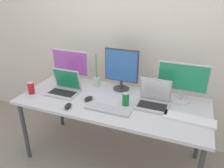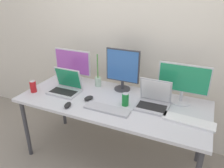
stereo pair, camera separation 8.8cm
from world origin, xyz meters
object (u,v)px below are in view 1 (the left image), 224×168
work_desk (112,105)px  monitor_center (122,68)px  mouse_by_keyboard (68,106)px  monitor_right (182,81)px  soda_can_near_keyboard (126,99)px  keyboard_main (108,109)px  laptop_secondary (154,99)px  bamboo_vase (97,81)px  monitor_left (71,65)px  laptop_silver (65,88)px  soda_can_by_laptop (31,88)px  mouse_by_laptop (89,99)px  keyboard_aux (189,119)px

work_desk → monitor_center: bearing=89.9°
monitor_center → mouse_by_keyboard: size_ratio=4.34×
monitor_right → soda_can_near_keyboard: 0.58m
keyboard_main → soda_can_near_keyboard: size_ratio=3.46×
laptop_secondary → bamboo_vase: bamboo_vase is taller
monitor_left → laptop_silver: bearing=-74.0°
laptop_secondary → soda_can_by_laptop: (-1.26, -0.23, 0.00)m
mouse_by_laptop → keyboard_main: bearing=-2.4°
laptop_secondary → bamboo_vase: bearing=164.7°
soda_can_near_keyboard → bamboo_vase: (-0.44, 0.28, 0.01)m
work_desk → soda_can_near_keyboard: (0.16, -0.04, 0.12)m
work_desk → mouse_by_keyboard: (-0.33, -0.29, 0.07)m
mouse_by_laptop → bamboo_vase: bamboo_vase is taller
laptop_secondary → soda_can_by_laptop: bearing=-169.6°
mouse_by_laptop → bamboo_vase: (-0.07, 0.33, 0.05)m
work_desk → monitor_center: (0.00, 0.28, 0.30)m
soda_can_near_keyboard → soda_can_by_laptop: bearing=-172.4°
keyboard_aux → soda_can_near_keyboard: 0.60m
soda_can_near_keyboard → bamboo_vase: bamboo_vase is taller
mouse_by_keyboard → soda_can_by_laptop: bearing=156.3°
soda_can_near_keyboard → laptop_secondary: bearing=21.0°
keyboard_main → soda_can_by_laptop: 0.89m
laptop_silver → bamboo_vase: bamboo_vase is taller
soda_can_near_keyboard → soda_can_by_laptop: size_ratio=1.00×
soda_can_near_keyboard → mouse_by_laptop: bearing=-172.2°
monitor_right → keyboard_aux: size_ratio=1.11×
monitor_right → soda_can_by_laptop: size_ratio=3.81×
mouse_by_laptop → soda_can_by_laptop: size_ratio=0.82×
work_desk → monitor_center: 0.41m
laptop_silver → soda_can_by_laptop: bearing=-154.8°
mouse_by_laptop → bamboo_vase: 0.34m
monitor_right → soda_can_by_laptop: bearing=-164.1°
laptop_silver → keyboard_aux: bearing=-2.8°
monitor_center → keyboard_main: size_ratio=1.05×
soda_can_by_laptop → laptop_silver: bearing=25.2°
soda_can_by_laptop → bamboo_vase: bamboo_vase is taller
work_desk → soda_can_near_keyboard: soda_can_near_keyboard is taller
mouse_by_keyboard → soda_can_by_laptop: (-0.52, 0.12, 0.04)m
laptop_silver → bamboo_vase: 0.37m
monitor_right → mouse_by_keyboard: monitor_right is taller
bamboo_vase → mouse_by_keyboard: bearing=-95.0°
monitor_left → mouse_by_laptop: monitor_left is taller
laptop_secondary → keyboard_aux: laptop_secondary is taller
keyboard_aux → mouse_by_laptop: size_ratio=4.17×
laptop_silver → soda_can_near_keyboard: 0.69m
mouse_by_keyboard → soda_can_near_keyboard: size_ratio=0.83×
mouse_by_keyboard → work_desk: bearing=29.8°
mouse_by_laptop → keyboard_aux: bearing=19.6°
laptop_silver → soda_can_by_laptop: laptop_silver is taller
work_desk → monitor_left: monitor_left is taller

